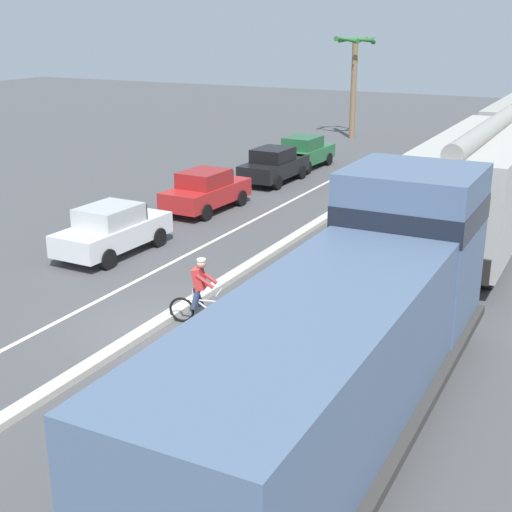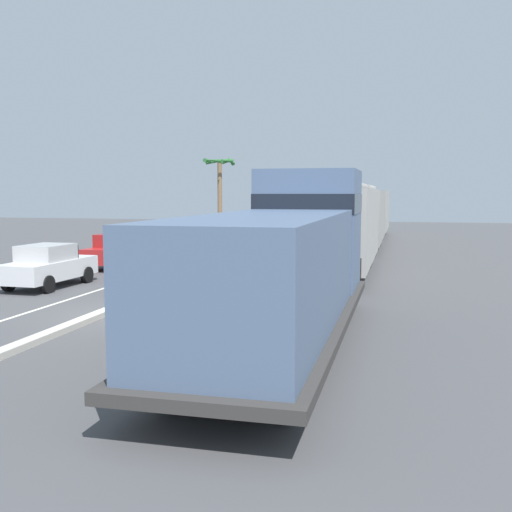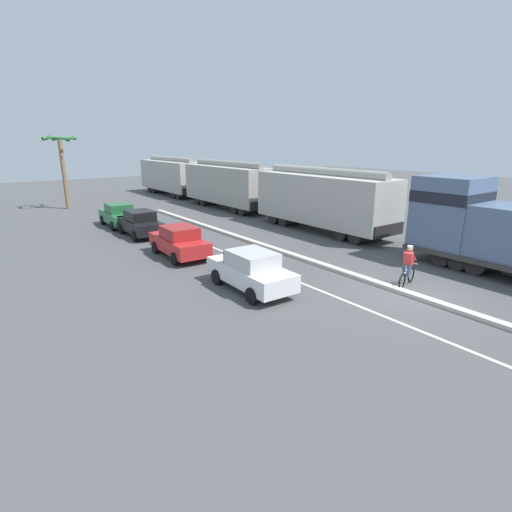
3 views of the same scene
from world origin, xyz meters
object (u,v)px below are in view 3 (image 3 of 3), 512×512
cyclist (408,267)px  parked_car_red (179,241)px  hopper_car_trailing (171,176)px  parked_car_black (140,223)px  parked_car_green (119,215)px  hopper_car_lead (323,200)px  palm_tree_near (61,153)px  hopper_car_middle (228,185)px  parked_car_white (251,270)px

cyclist → parked_car_red: bearing=120.4°
hopper_car_trailing → parked_car_black: hopper_car_trailing is taller
parked_car_green → parked_car_red: bearing=-90.1°
hopper_car_lead → palm_tree_near: bearing=120.3°
hopper_car_middle → palm_tree_near: size_ratio=1.66×
parked_car_red → cyclist: 11.14m
hopper_car_lead → parked_car_white: size_ratio=2.50×
parked_car_green → parked_car_white: bearing=-89.4°
hopper_car_middle → palm_tree_near: bearing=144.5°
hopper_car_trailing → cyclist: hopper_car_trailing is taller
hopper_car_lead → hopper_car_middle: 11.60m
cyclist → hopper_car_lead: bearing=63.4°
parked_car_white → parked_car_red: (-0.18, 6.10, 0.00)m
parked_car_red → parked_car_green: 9.56m
hopper_car_trailing → parked_car_white: bearing=-109.3°
parked_car_green → cyclist: 19.98m
parked_car_white → cyclist: bearing=-32.7°
hopper_car_lead → parked_car_green: bearing=137.6°
parked_car_red → cyclist: size_ratio=2.49×
hopper_car_trailing → parked_car_red: size_ratio=2.48×
hopper_car_lead → parked_car_green: hopper_car_lead is taller
hopper_car_middle → parked_car_green: 10.73m
cyclist → hopper_car_middle: bearing=77.2°
hopper_car_trailing → cyclist: size_ratio=6.18×
hopper_car_middle → hopper_car_trailing: 11.60m
parked_car_black → hopper_car_middle: bearing=29.2°
hopper_car_trailing → hopper_car_middle: bearing=-90.0°
parked_car_black → parked_car_green: (-0.12, 3.69, 0.00)m
hopper_car_middle → palm_tree_near: (-11.61, 8.29, 2.73)m
hopper_car_lead → parked_car_black: (-10.33, 5.84, -1.26)m
hopper_car_middle → hopper_car_lead: bearing=-90.0°
hopper_car_middle → parked_car_green: size_ratio=2.49×
hopper_car_lead → parked_car_red: hopper_car_lead is taller
parked_car_green → parked_car_black: bearing=-88.1°
palm_tree_near → parked_car_red: bearing=-86.7°
parked_car_red → parked_car_black: (0.14, 5.87, 0.00)m
hopper_car_lead → cyclist: hopper_car_lead is taller
parked_car_red → cyclist: (5.64, -9.61, 0.00)m
parked_car_black → palm_tree_near: bearing=95.2°
hopper_car_middle → parked_car_white: 20.54m
parked_car_white → palm_tree_near: (-1.32, 26.02, 3.99)m
parked_car_white → cyclist: cyclist is taller
parked_car_white → parked_car_black: same height
parked_car_green → palm_tree_near: size_ratio=0.66×
hopper_car_trailing → parked_car_green: hopper_car_trailing is taller
cyclist → palm_tree_near: size_ratio=0.27×
cyclist → parked_car_white: bearing=147.3°
cyclist → palm_tree_near: 30.56m
hopper_car_lead → palm_tree_near: palm_tree_near is taller
parked_car_white → parked_car_black: bearing=90.2°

